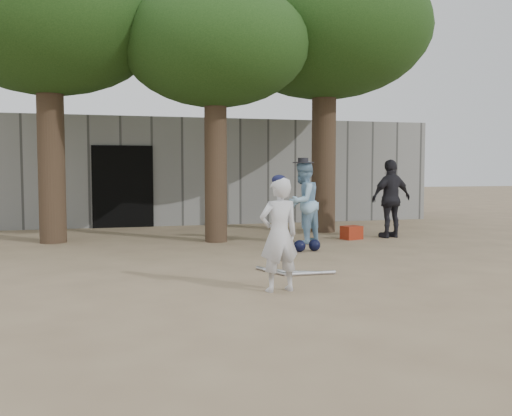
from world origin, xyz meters
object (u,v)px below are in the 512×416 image
object	(u,v)px
boy_player	(279,235)
spectator_dark	(391,199)
spectator_blue	(303,202)
red_bag	(352,233)

from	to	relation	value
boy_player	spectator_dark	xyz separation A→B (m)	(4.25, 4.75, 0.16)
spectator_blue	red_bag	size ratio (longest dim) A/B	4.15
spectator_blue	spectator_dark	bearing A→B (deg)	153.83
spectator_blue	boy_player	bearing A→B (deg)	30.06
boy_player	spectator_dark	bearing A→B (deg)	-139.14
spectator_dark	boy_player	bearing A→B (deg)	37.52
boy_player	red_bag	xyz separation A→B (m)	(3.25, 4.71, -0.59)
red_bag	spectator_dark	bearing A→B (deg)	2.35
spectator_dark	red_bag	size ratio (longest dim) A/B	4.28
spectator_blue	spectator_dark	world-z (taller)	spectator_dark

